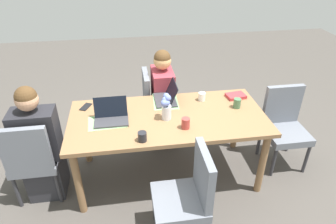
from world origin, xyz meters
The scene contains 19 objects.
ground_plane centered at (0.00, 0.00, 0.00)m, with size 10.00×10.00×0.00m, color #4C4742.
dining_table centered at (0.00, 0.00, 0.68)m, with size 1.93×0.91×0.76m.
chair_head_left_left_near centered at (-1.30, -0.11, 0.50)m, with size 0.44×0.44×0.90m.
person_head_left_left_near centered at (-1.24, -0.04, 0.53)m, with size 0.40×0.36×1.19m.
chair_far_left_mid centered at (-0.04, 0.74, 0.50)m, with size 0.44×0.44×0.90m.
person_far_left_mid centered at (0.04, 0.68, 0.53)m, with size 0.36×0.40×1.19m.
chair_near_left_far centered at (0.05, -0.77, 0.50)m, with size 0.44×0.44×0.90m.
chair_head_right_right_near centered at (1.31, 0.07, 0.50)m, with size 0.44×0.44×0.90m.
flower_vase centered at (-0.02, -0.04, 0.90)m, with size 0.10×0.11×0.26m.
placemat_head_left_left_near centered at (-0.59, -0.02, 0.76)m, with size 0.36×0.26×0.00m, color #7FAD70.
placemat_far_left_mid centered at (0.02, 0.29, 0.76)m, with size 0.36×0.26×0.00m, color #7FAD70.
laptop_far_left_mid centered at (0.04, 0.31, 0.80)m, with size 0.22×0.32×0.20m.
laptop_head_left_left_near centered at (-0.55, 0.01, 0.80)m, with size 0.32×0.22×0.21m.
coffee_mug_near_left centered at (0.72, 0.06, 0.81)m, with size 0.08×0.08×0.10m, color #47704C.
coffee_mug_near_right centered at (0.41, 0.27, 0.80)m, with size 0.07×0.07×0.09m, color white.
coffee_mug_centre_left centered at (0.13, -0.22, 0.81)m, with size 0.08×0.08×0.10m, color #AD3D38.
coffee_mug_centre_right centered at (-0.28, -0.36, 0.80)m, with size 0.08×0.08×0.09m, color #232328.
book_red_cover centered at (0.79, 0.27, 0.78)m, with size 0.20×0.14×0.03m, color #B73338.
phone_black centered at (-0.81, 0.30, 0.76)m, with size 0.15×0.07×0.01m, color black.
Camera 1 is at (-0.37, -2.46, 2.33)m, focal length 32.05 mm.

